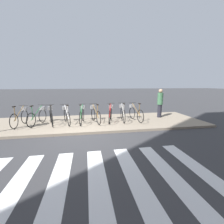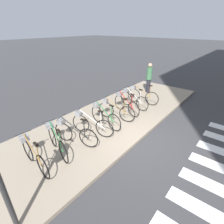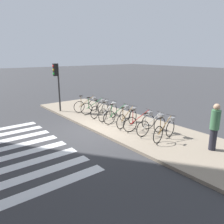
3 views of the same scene
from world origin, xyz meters
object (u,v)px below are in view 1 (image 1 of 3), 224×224
(parked_bicycle_3, at_px, (67,115))
(parked_bicycle_0, at_px, (20,117))
(parked_bicycle_8, at_px, (135,113))
(parked_bicycle_2, at_px, (51,116))
(pedestrian, at_px, (160,102))
(parked_bicycle_6, at_px, (110,113))
(parked_bicycle_5, at_px, (95,114))
(parked_bicycle_1, at_px, (38,116))
(parked_bicycle_7, at_px, (123,113))
(parked_bicycle_4, at_px, (82,115))

(parked_bicycle_3, bearing_deg, parked_bicycle_0, 179.35)
(parked_bicycle_8, bearing_deg, parked_bicycle_3, -179.29)
(parked_bicycle_2, xyz_separation_m, pedestrian, (6.46, 0.57, 0.49))
(pedestrian, bearing_deg, parked_bicycle_6, -170.88)
(parked_bicycle_0, xyz_separation_m, parked_bicycle_5, (3.82, -0.00, 0.00))
(pedestrian, bearing_deg, parked_bicycle_1, -175.96)
(parked_bicycle_0, height_order, parked_bicycle_8, same)
(parked_bicycle_2, height_order, parked_bicycle_5, same)
(parked_bicycle_7, distance_m, parked_bicycle_8, 0.75)
(parked_bicycle_4, bearing_deg, parked_bicycle_0, 179.92)
(parked_bicycle_3, xyz_separation_m, parked_bicycle_6, (2.40, 0.07, 0.00))
(parked_bicycle_6, distance_m, parked_bicycle_7, 0.72)
(parked_bicycle_1, height_order, parked_bicycle_7, same)
(parked_bicycle_0, xyz_separation_m, pedestrian, (7.94, 0.56, 0.49))
(parked_bicycle_0, xyz_separation_m, parked_bicycle_2, (1.49, -0.00, 0.00))
(parked_bicycle_7, height_order, pedestrian, pedestrian)
(parked_bicycle_1, height_order, parked_bicycle_5, same)
(parked_bicycle_8, bearing_deg, parked_bicycle_4, -179.50)
(parked_bicycle_2, relative_size, parked_bicycle_5, 0.99)
(parked_bicycle_1, xyz_separation_m, parked_bicycle_8, (5.32, -0.04, 0.00))
(parked_bicycle_5, distance_m, pedestrian, 4.19)
(parked_bicycle_6, relative_size, pedestrian, 0.95)
(parked_bicycle_4, bearing_deg, parked_bicycle_8, 0.50)
(parked_bicycle_2, xyz_separation_m, parked_bicycle_7, (3.91, 0.08, 0.00))
(parked_bicycle_0, xyz_separation_m, parked_bicycle_8, (6.15, 0.02, 0.00))
(parked_bicycle_4, bearing_deg, parked_bicycle_7, 2.13)
(parked_bicycle_4, bearing_deg, parked_bicycle_1, 178.31)
(parked_bicycle_3, xyz_separation_m, parked_bicycle_4, (0.81, 0.02, 0.00))
(parked_bicycle_8, bearing_deg, parked_bicycle_2, -179.68)
(parked_bicycle_6, bearing_deg, parked_bicycle_8, -0.72)
(parked_bicycle_5, bearing_deg, parked_bicycle_6, 2.84)
(parked_bicycle_3, height_order, parked_bicycle_7, same)
(parked_bicycle_3, bearing_deg, parked_bicycle_7, 1.96)
(parked_bicycle_1, height_order, pedestrian, pedestrian)
(parked_bicycle_4, xyz_separation_m, pedestrian, (4.85, 0.57, 0.49))
(parked_bicycle_6, bearing_deg, pedestrian, 9.12)
(parked_bicycle_7, bearing_deg, parked_bicycle_0, -179.14)
(parked_bicycle_0, relative_size, parked_bicycle_6, 1.02)
(parked_bicycle_4, height_order, parked_bicycle_5, same)
(parked_bicycle_1, xyz_separation_m, parked_bicycle_7, (4.57, 0.02, 0.00))
(parked_bicycle_7, xyz_separation_m, parked_bicycle_8, (0.75, -0.06, 0.00))
(parked_bicycle_1, relative_size, parked_bicycle_6, 0.99)
(parked_bicycle_2, xyz_separation_m, parked_bicycle_8, (4.66, 0.03, 0.00))
(pedestrian, bearing_deg, parked_bicycle_3, -174.05)
(parked_bicycle_1, relative_size, parked_bicycle_3, 1.00)
(parked_bicycle_4, height_order, parked_bicycle_7, same)
(parked_bicycle_0, height_order, parked_bicycle_2, same)
(parked_bicycle_8, bearing_deg, parked_bicycle_7, 175.52)
(parked_bicycle_5, distance_m, parked_bicycle_7, 1.58)
(parked_bicycle_3, bearing_deg, parked_bicycle_6, 1.59)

